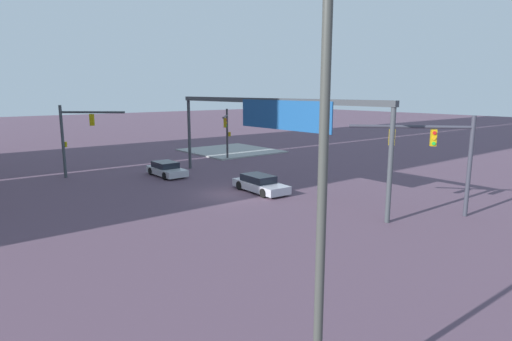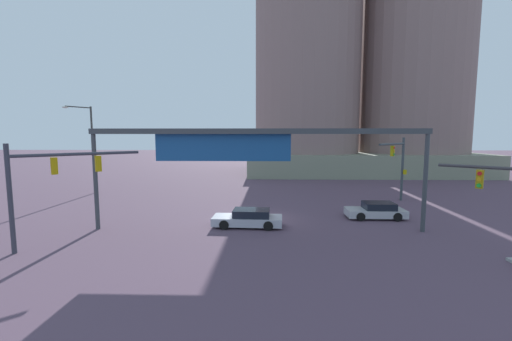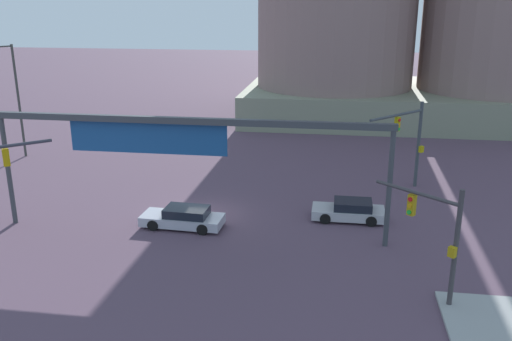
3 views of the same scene
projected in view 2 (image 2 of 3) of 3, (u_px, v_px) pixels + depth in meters
ground_plane at (259, 219)px, 24.39m from camera, size 227.87×227.87×0.00m
traffic_signal_near_corner at (399, 160)px, 30.22m from camera, size 4.06×4.15×6.03m
traffic_signal_cross_street at (49, 177)px, 18.05m from camera, size 5.23×4.74×5.82m
streetlamp_curved_arm at (90, 144)px, 34.62m from camera, size 1.79×2.62×9.26m
overhead_sign_gantry at (248, 146)px, 21.01m from camera, size 21.81×0.43×6.67m
sedan_car_approaching at (249, 218)px, 22.34m from camera, size 4.81×2.08×1.21m
sedan_car_waiting_far at (376, 211)px, 24.61m from camera, size 4.29×1.94×1.21m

